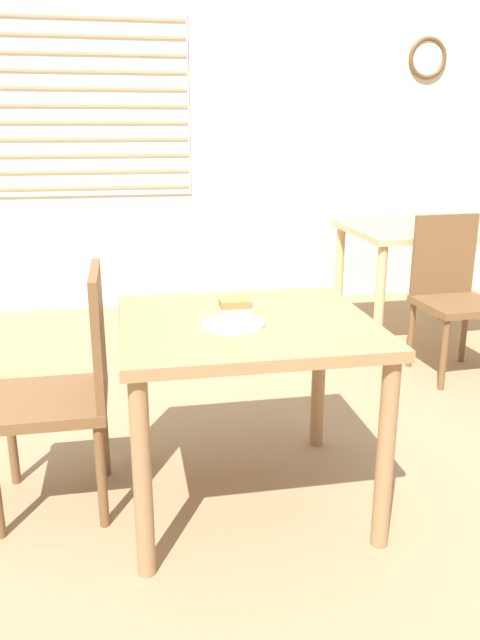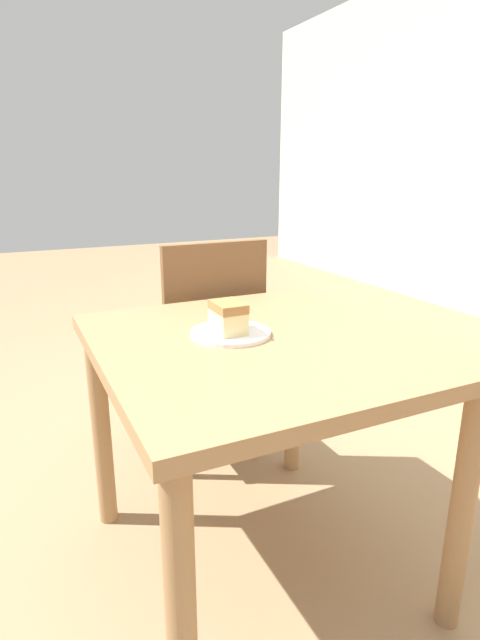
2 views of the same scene
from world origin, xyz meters
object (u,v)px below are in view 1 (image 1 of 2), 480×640
(chair_far_corner, at_px, (452,291))
(plate, at_px, (233,324))
(cake_slice, at_px, (235,311))
(dining_table_far, at_px, (419,245))
(dining_table_near, at_px, (246,349))
(chair_near_window, at_px, (68,384))

(chair_far_corner, height_order, plate, chair_far_corner)
(cake_slice, bearing_deg, dining_table_far, 48.78)
(dining_table_far, relative_size, cake_slice, 8.78)
(dining_table_near, xyz_separation_m, chair_near_window, (-0.65, 0.10, -0.13))
(cake_slice, bearing_deg, dining_table_near, 50.96)
(chair_near_window, relative_size, plate, 4.18)
(dining_table_far, bearing_deg, chair_near_window, -143.06)
(dining_table_near, height_order, chair_far_corner, chair_far_corner)
(plate, bearing_deg, dining_table_near, 43.09)
(chair_far_corner, bearing_deg, dining_table_near, -145.84)
(dining_table_near, xyz_separation_m, chair_far_corner, (1.43, 1.11, -0.13))
(dining_table_far, bearing_deg, plate, -131.49)
(chair_far_corner, xyz_separation_m, plate, (-1.49, -1.16, 0.24))
(chair_near_window, height_order, chair_far_corner, same)
(dining_table_near, distance_m, chair_near_window, 0.67)
(dining_table_far, height_order, chair_far_corner, chair_far_corner)
(dining_table_near, xyz_separation_m, dining_table_far, (1.51, 1.72, 0.03))
(cake_slice, bearing_deg, chair_near_window, 164.69)
(dining_table_near, distance_m, dining_table_far, 2.29)
(chair_near_window, distance_m, cake_slice, 0.68)
(dining_table_near, height_order, plate, plate)
(dining_table_near, relative_size, dining_table_far, 0.97)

